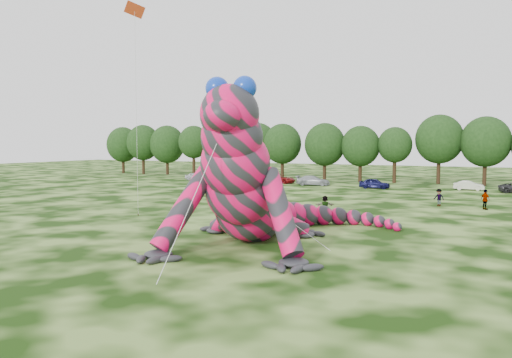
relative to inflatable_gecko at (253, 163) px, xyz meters
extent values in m
plane|color=#16330A|center=(-1.75, -6.85, -4.90)|extent=(240.00, 240.00, 0.00)
cube|color=red|center=(-10.95, 2.01, 11.29)|extent=(1.18, 1.21, 1.17)
cylinder|color=silver|center=(-12.28, 3.63, 3.19)|extent=(0.02, 0.02, 16.72)
cylinder|color=#382314|center=(-13.62, 5.24, -4.78)|extent=(0.08, 0.08, 0.24)
imported|color=silver|center=(-31.60, 41.79, -4.28)|extent=(3.66, 1.48, 1.25)
imported|color=black|center=(-26.84, 41.33, -4.24)|extent=(4.22, 2.02, 1.33)
imported|color=maroon|center=(-16.36, 42.17, -4.24)|extent=(4.99, 2.75, 1.32)
imported|color=#9DA1A7|center=(-10.52, 40.77, -4.19)|extent=(5.13, 2.68, 1.42)
imported|color=#101143|center=(-1.23, 39.55, -4.20)|extent=(4.20, 1.91, 1.40)
imported|color=silver|center=(10.43, 42.67, -4.28)|extent=(3.82, 1.40, 1.25)
imported|color=gray|center=(-9.83, 14.96, -4.12)|extent=(0.85, 0.94, 1.56)
imported|color=gray|center=(0.79, 12.11, -4.04)|extent=(1.67, 1.17, 1.73)
imported|color=gray|center=(-22.74, 29.21, -4.08)|extent=(0.94, 0.78, 1.65)
imported|color=gray|center=(12.93, 22.48, -3.96)|extent=(1.09, 1.13, 1.89)
imported|color=gray|center=(-14.66, 15.81, -4.02)|extent=(0.77, 0.72, 1.76)
imported|color=gray|center=(8.75, 23.37, -4.05)|extent=(1.26, 0.99, 1.71)
camera|label=1|loc=(14.11, -28.26, 1.29)|focal=35.00mm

